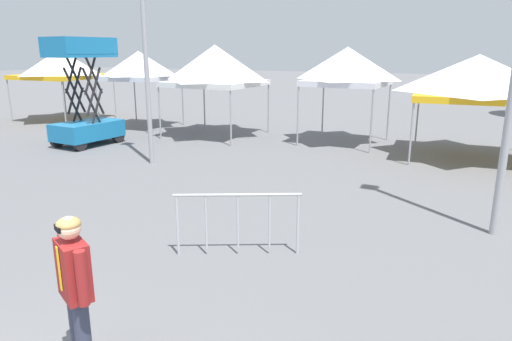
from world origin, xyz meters
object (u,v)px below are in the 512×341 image
at_px(canopy_tent_far_left, 139,66).
at_px(canopy_tent_behind_right, 215,65).
at_px(scissor_lift, 86,113).
at_px(crowd_barrier_by_lift, 238,212).
at_px(canopy_tent_far_right, 477,77).
at_px(person_foreground, 75,287).
at_px(canopy_tent_behind_left, 347,66).
at_px(canopy_tent_behind_center, 60,64).

xyz_separation_m(canopy_tent_far_left, canopy_tent_behind_right, (4.01, -0.32, 0.07)).
relative_size(scissor_lift, crowd_barrier_by_lift, 1.99).
distance_m(canopy_tent_far_right, person_foreground, 13.34).
bearing_deg(person_foreground, canopy_tent_behind_right, 114.96).
distance_m(canopy_tent_far_left, scissor_lift, 4.33).
bearing_deg(canopy_tent_behind_right, crowd_barrier_by_lift, -57.50).
bearing_deg(canopy_tent_behind_left, canopy_tent_far_right, -9.29).
distance_m(canopy_tent_behind_right, canopy_tent_behind_left, 5.07).
xyz_separation_m(canopy_tent_behind_center, canopy_tent_behind_right, (8.80, -0.39, 0.07)).
bearing_deg(canopy_tent_far_left, canopy_tent_far_right, -1.01).
height_order(canopy_tent_behind_left, crowd_barrier_by_lift, canopy_tent_behind_left).
bearing_deg(crowd_barrier_by_lift, canopy_tent_behind_center, 146.46).
relative_size(canopy_tent_far_left, person_foreground, 1.85).
height_order(canopy_tent_behind_center, canopy_tent_behind_right, canopy_tent_behind_right).
xyz_separation_m(canopy_tent_far_left, scissor_lift, (0.79, -3.97, -1.53)).
height_order(canopy_tent_behind_center, canopy_tent_far_left, canopy_tent_behind_center).
distance_m(canopy_tent_behind_center, person_foreground, 19.81).
bearing_deg(crowd_barrier_by_lift, person_foreground, -91.25).
bearing_deg(canopy_tent_behind_center, crowd_barrier_by_lift, -33.54).
bearing_deg(canopy_tent_far_left, canopy_tent_behind_center, 179.14).
relative_size(canopy_tent_behind_center, scissor_lift, 0.98).
bearing_deg(canopy_tent_far_right, canopy_tent_far_left, 178.99).
xyz_separation_m(canopy_tent_far_left, person_foreground, (9.94, -13.07, -1.65)).
distance_m(canopy_tent_far_left, canopy_tent_behind_right, 4.02).
bearing_deg(canopy_tent_behind_center, scissor_lift, -35.90).
bearing_deg(canopy_tent_far_right, scissor_lift, -163.33).
relative_size(canopy_tent_far_left, crowd_barrier_by_lift, 1.75).
height_order(canopy_tent_behind_right, canopy_tent_far_right, canopy_tent_behind_right).
distance_m(scissor_lift, crowd_barrier_by_lift, 10.89).
bearing_deg(canopy_tent_behind_right, canopy_tent_behind_center, 177.45).
xyz_separation_m(canopy_tent_behind_right, scissor_lift, (-3.22, -3.65, -1.60)).
height_order(canopy_tent_behind_right, crowd_barrier_by_lift, canopy_tent_behind_right).
bearing_deg(canopy_tent_far_right, canopy_tent_behind_left, 170.71).
xyz_separation_m(canopy_tent_behind_left, scissor_lift, (-8.23, -4.43, -1.62)).
height_order(canopy_tent_far_left, person_foreground, canopy_tent_far_left).
bearing_deg(canopy_tent_behind_left, canopy_tent_far_left, -177.07).
bearing_deg(scissor_lift, canopy_tent_far_left, 101.19).
bearing_deg(canopy_tent_behind_center, person_foreground, -41.72).
xyz_separation_m(canopy_tent_behind_left, person_foreground, (0.93, -13.53, -1.74)).
xyz_separation_m(canopy_tent_far_left, canopy_tent_behind_left, (9.01, 0.46, 0.09)).
bearing_deg(canopy_tent_far_left, canopy_tent_behind_right, -4.57).
xyz_separation_m(canopy_tent_behind_center, canopy_tent_behind_left, (13.81, 0.39, 0.08)).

